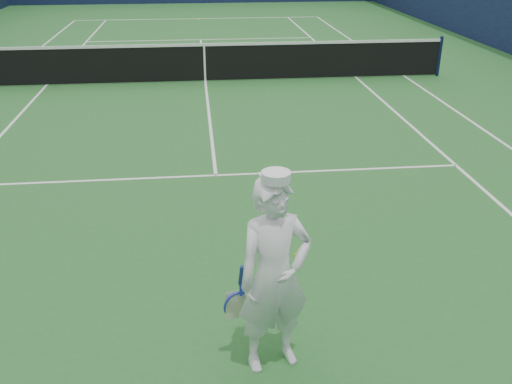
# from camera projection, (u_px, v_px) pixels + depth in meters

# --- Properties ---
(ground) EXTENTS (80.00, 80.00, 0.00)m
(ground) POSITION_uv_depth(u_px,v_px,m) (205.00, 82.00, 15.14)
(ground) COLOR #256127
(ground) RESTS_ON ground
(court_markings) EXTENTS (11.03, 23.83, 0.01)m
(court_markings) POSITION_uv_depth(u_px,v_px,m) (205.00, 82.00, 15.14)
(court_markings) COLOR white
(court_markings) RESTS_ON ground
(windscreen_fence) EXTENTS (20.12, 36.12, 4.00)m
(windscreen_fence) POSITION_uv_depth(u_px,v_px,m) (202.00, 3.00, 14.31)
(windscreen_fence) COLOR #0F1839
(windscreen_fence) RESTS_ON ground
(tennis_net) EXTENTS (12.88, 0.09, 1.07)m
(tennis_net) POSITION_uv_depth(u_px,v_px,m) (205.00, 61.00, 14.91)
(tennis_net) COLOR #141E4C
(tennis_net) RESTS_ON ground
(tennis_player) EXTENTS (0.86, 0.61, 1.92)m
(tennis_player) POSITION_uv_depth(u_px,v_px,m) (274.00, 276.00, 4.96)
(tennis_player) COLOR white
(tennis_player) RESTS_ON ground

